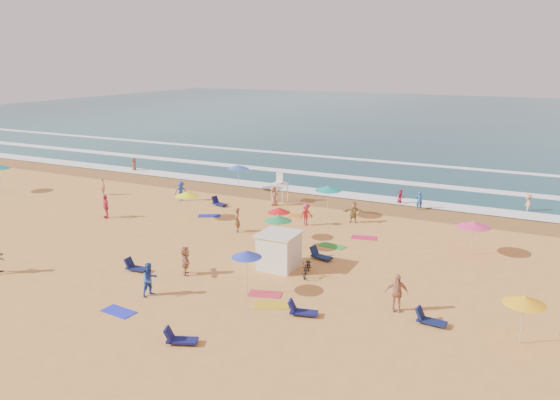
% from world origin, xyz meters
% --- Properties ---
extents(ground, '(220.00, 220.00, 0.00)m').
position_xyz_m(ground, '(0.00, 0.00, 0.00)').
color(ground, gold).
rests_on(ground, ground).
extents(ocean, '(220.00, 140.00, 0.18)m').
position_xyz_m(ocean, '(0.00, 84.00, 0.00)').
color(ocean, '#0C4756').
rests_on(ocean, ground).
extents(wet_sand, '(220.00, 220.00, 0.00)m').
position_xyz_m(wet_sand, '(0.00, 12.50, 0.01)').
color(wet_sand, olive).
rests_on(wet_sand, ground).
extents(surf_foam, '(200.00, 18.70, 0.05)m').
position_xyz_m(surf_foam, '(0.00, 21.32, 0.10)').
color(surf_foam, white).
rests_on(surf_foam, ground).
extents(cabana, '(2.00, 2.00, 2.00)m').
position_xyz_m(cabana, '(4.59, -2.81, 1.00)').
color(cabana, silver).
rests_on(cabana, ground).
extents(cabana_roof, '(2.20, 2.20, 0.12)m').
position_xyz_m(cabana_roof, '(4.59, -2.81, 2.06)').
color(cabana_roof, silver).
rests_on(cabana_roof, cabana).
extents(bicycle, '(1.09, 1.99, 0.99)m').
position_xyz_m(bicycle, '(6.49, -3.11, 0.50)').
color(bicycle, black).
rests_on(bicycle, ground).
extents(lifeguard_stand, '(1.20, 1.20, 2.10)m').
position_xyz_m(lifeguard_stand, '(-2.02, 10.64, 1.05)').
color(lifeguard_stand, white).
rests_on(lifeguard_stand, ground).
extents(beach_umbrellas, '(54.30, 27.51, 0.72)m').
position_xyz_m(beach_umbrellas, '(-0.70, 1.45, 2.14)').
color(beach_umbrellas, green).
rests_on(beach_umbrellas, ground).
extents(loungers, '(37.84, 21.32, 0.34)m').
position_xyz_m(loungers, '(4.68, -3.96, 0.17)').
color(loungers, '#0F164C').
rests_on(loungers, ground).
extents(towels, '(56.46, 25.09, 0.03)m').
position_xyz_m(towels, '(0.93, -2.30, 0.01)').
color(towels, red).
rests_on(towels, ground).
extents(beachgoers, '(42.37, 28.19, 2.13)m').
position_xyz_m(beachgoers, '(-1.70, 2.92, 0.80)').
color(beachgoers, '#2844BA').
rests_on(beachgoers, ground).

